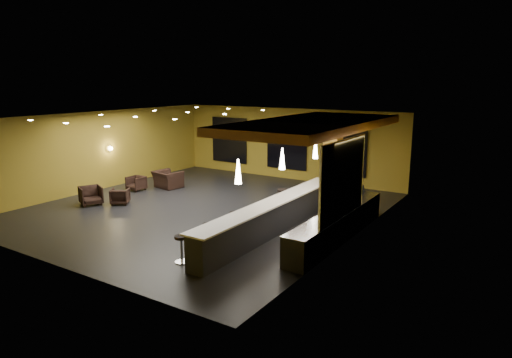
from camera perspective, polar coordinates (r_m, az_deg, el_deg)
The scene contains 36 objects.
floor at distance 17.76m, azimuth -6.33°, elevation -3.80°, with size 12.00×13.00×0.10m, color black.
ceiling at distance 17.12m, azimuth -6.62°, elevation 7.85°, with size 12.00×13.00×0.10m, color black.
wall_back at distance 22.74m, azimuth 3.99°, elevation 4.43°, with size 12.00×0.10×3.50m, color olive.
wall_front at distance 13.07m, azimuth -24.85°, elevation -2.62°, with size 12.00×0.10×3.50m, color olive.
wall_left at distance 21.64m, azimuth -19.04°, elevation 3.38°, with size 0.10×13.00×3.50m, color olive.
wall_right at distance 14.39m, azimuth 12.61°, elevation -0.46°, with size 0.10×13.00×3.50m, color olive.
wood_soffit at distance 15.84m, azimuth 7.14°, elevation 6.79°, with size 3.60×8.00×0.28m, color #93582A.
window_left at distance 24.52m, azimuth -3.35°, elevation 4.89°, with size 2.20×0.06×2.40m, color black.
window_center at distance 22.66m, azimuth 3.85°, elevation 4.27°, with size 2.20×0.06×2.40m, color black.
window_right at distance 21.39m, azimuth 10.92°, elevation 3.60°, with size 2.20×0.06×2.40m, color black.
tile_backsplash at distance 13.46m, azimuth 10.82°, elevation -0.17°, with size 0.06×3.20×2.40m, color white.
bar_counter at distance 14.82m, azimuth 2.25°, elevation -4.80°, with size 0.60×8.00×1.00m, color black.
bar_top at distance 14.67m, azimuth 2.27°, elevation -2.84°, with size 0.78×8.10×0.05m, color white.
prep_counter at distance 14.42m, azimuth 10.17°, elevation -5.77°, with size 0.70×6.00×0.86m, color black.
prep_top at distance 14.29m, azimuth 10.24°, elevation -4.03°, with size 0.72×6.00×0.03m, color silver.
wall_shelf_lower at distance 13.42m, azimuth 9.88°, elevation -1.93°, with size 0.30×1.50×0.03m, color silver.
wall_shelf_upper at distance 13.32m, azimuth 9.95°, elevation -0.05°, with size 0.30×1.50×0.03m, color silver.
column at distance 18.54m, azimuth 9.51°, elevation 2.49°, with size 0.60×0.60×3.50m, color #A67925.
wall_sconce at distance 21.81m, azimuth -17.75°, elevation 3.67°, with size 0.22×0.22×0.22m, color #FFE5B2.
pendant_0 at distance 12.72m, azimuth -2.24°, elevation 0.93°, with size 0.20×0.20×0.70m, color white.
pendant_1 at distance 14.81m, azimuth 3.29°, elevation 2.54°, with size 0.20×0.20×0.70m, color white.
pendant_2 at distance 17.01m, azimuth 7.44°, elevation 3.73°, with size 0.20×0.20×0.70m, color white.
staff_a at distance 16.65m, azimuth 9.46°, elevation -2.03°, with size 0.57×0.38×1.57m, color black.
staff_b at distance 17.20m, azimuth 12.10°, elevation -1.49°, with size 0.81×0.63×1.67m, color black.
staff_c at distance 16.92m, azimuth 12.33°, elevation -1.80°, with size 0.80×0.52×1.63m, color black.
armchair_a at distance 19.20m, azimuth -19.95°, elevation -1.95°, with size 0.80×0.82×0.75m, color black.
armchair_b at distance 18.95m, azimuth -16.63°, elevation -2.09°, with size 0.67×0.69×0.63m, color black.
armchair_c at distance 21.08m, azimuth -14.75°, elevation -0.52°, with size 0.69×0.71×0.65m, color black.
armchair_d at distance 21.28m, azimuth -10.98°, elevation -0.05°, with size 1.19×1.04×0.77m, color black.
bar_stool_0 at distance 12.58m, azimuth -9.30°, elevation -8.19°, with size 0.38×0.38×0.76m.
bar_stool_1 at distance 13.62m, azimuth -5.94°, elevation -6.60°, with size 0.36×0.36×0.72m.
bar_stool_2 at distance 14.25m, azimuth -2.58°, elevation -5.36°, with size 0.42×0.42×0.84m.
bar_stool_3 at distance 15.14m, azimuth -0.57°, elevation -4.48°, with size 0.38×0.38×0.76m.
bar_stool_4 at distance 16.21m, azimuth 1.92°, elevation -3.34°, with size 0.38×0.38×0.76m.
bar_stool_5 at distance 17.12m, azimuth 3.35°, elevation -2.29°, with size 0.43×0.43×0.85m.
bar_stool_6 at distance 17.95m, azimuth 5.82°, elevation -1.75°, with size 0.41×0.41×0.80m.
Camera 1 is at (10.79, -13.23, 4.86)m, focal length 32.00 mm.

